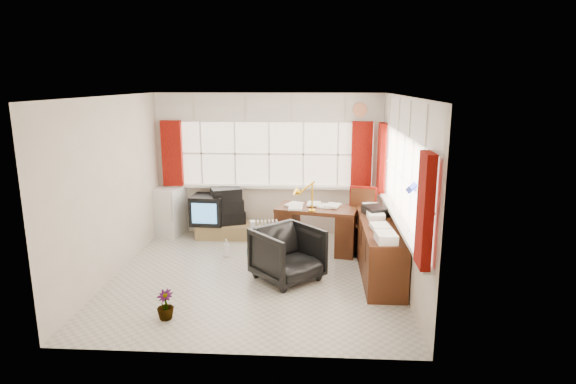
% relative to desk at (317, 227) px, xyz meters
% --- Properties ---
extents(ground, '(4.00, 4.00, 0.00)m').
position_rel_desk_xyz_m(ground, '(-0.85, -1.10, -0.41)').
color(ground, beige).
rests_on(ground, ground).
extents(room_walls, '(4.00, 4.00, 4.00)m').
position_rel_desk_xyz_m(room_walls, '(-0.85, -1.10, 1.09)').
color(room_walls, beige).
rests_on(room_walls, ground).
extents(window_back, '(3.70, 0.12, 3.60)m').
position_rel_desk_xyz_m(window_back, '(-0.85, 0.84, 0.54)').
color(window_back, beige).
rests_on(window_back, room_walls).
extents(window_right, '(0.12, 3.70, 3.60)m').
position_rel_desk_xyz_m(window_right, '(1.10, -1.10, 0.54)').
color(window_right, beige).
rests_on(window_right, room_walls).
extents(curtains, '(3.83, 3.83, 1.15)m').
position_rel_desk_xyz_m(curtains, '(0.08, -0.18, 1.05)').
color(curtains, maroon).
rests_on(curtains, room_walls).
extents(overhead_cabinets, '(3.98, 3.98, 0.48)m').
position_rel_desk_xyz_m(overhead_cabinets, '(0.13, -0.12, 1.84)').
color(overhead_cabinets, silver).
rests_on(overhead_cabinets, room_walls).
extents(desk, '(1.37, 0.88, 0.76)m').
position_rel_desk_xyz_m(desk, '(0.00, 0.00, 0.00)').
color(desk, '#472210').
rests_on(desk, ground).
extents(desk_lamp, '(0.19, 0.17, 0.47)m').
position_rel_desk_xyz_m(desk_lamp, '(-0.08, -0.23, 0.65)').
color(desk_lamp, '#E2A509').
rests_on(desk_lamp, desk).
extents(task_chair, '(0.53, 0.55, 1.05)m').
position_rel_desk_xyz_m(task_chair, '(0.71, 0.03, 0.15)').
color(task_chair, black).
rests_on(task_chair, ground).
extents(office_chair, '(1.14, 1.14, 0.75)m').
position_rel_desk_xyz_m(office_chair, '(-0.40, -1.19, -0.03)').
color(office_chair, black).
rests_on(office_chair, ground).
extents(radiator, '(0.41, 0.22, 0.58)m').
position_rel_desk_xyz_m(radiator, '(-0.80, -0.27, -0.17)').
color(radiator, white).
rests_on(radiator, ground).
extents(credenza, '(0.50, 2.00, 0.85)m').
position_rel_desk_xyz_m(credenza, '(0.88, -0.90, -0.01)').
color(credenza, '#472210').
rests_on(credenza, ground).
extents(file_tray, '(0.40, 0.45, 0.12)m').
position_rel_desk_xyz_m(file_tray, '(0.87, -0.45, 0.41)').
color(file_tray, black).
rests_on(file_tray, credenza).
extents(tv_bench, '(1.40, 0.50, 0.25)m').
position_rel_desk_xyz_m(tv_bench, '(-1.40, 0.62, -0.28)').
color(tv_bench, '#A28151').
rests_on(tv_bench, ground).
extents(crt_tv, '(0.59, 0.56, 0.51)m').
position_rel_desk_xyz_m(crt_tv, '(-1.89, 0.59, 0.10)').
color(crt_tv, black).
rests_on(crt_tv, tv_bench).
extents(hifi_stack, '(0.70, 0.58, 0.63)m').
position_rel_desk_xyz_m(hifi_stack, '(-1.58, 0.63, 0.14)').
color(hifi_stack, black).
rests_on(hifi_stack, tv_bench).
extents(mini_fridge, '(0.61, 0.62, 0.86)m').
position_rel_desk_xyz_m(mini_fridge, '(-2.65, 0.70, 0.02)').
color(mini_fridge, white).
rests_on(mini_fridge, ground).
extents(spray_bottle_a, '(0.15, 0.15, 0.28)m').
position_rel_desk_xyz_m(spray_bottle_a, '(-1.41, -0.35, -0.26)').
color(spray_bottle_a, white).
rests_on(spray_bottle_a, ground).
extents(spray_bottle_b, '(0.10, 0.11, 0.17)m').
position_rel_desk_xyz_m(spray_bottle_b, '(-1.05, -0.27, -0.32)').
color(spray_bottle_b, '#8BCFC7').
rests_on(spray_bottle_b, ground).
extents(flower_vase, '(0.24, 0.24, 0.35)m').
position_rel_desk_xyz_m(flower_vase, '(-1.74, -2.41, -0.23)').
color(flower_vase, black).
rests_on(flower_vase, ground).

